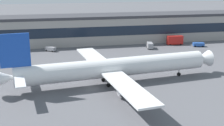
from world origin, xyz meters
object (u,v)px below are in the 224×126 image
follow_me_car (51,49)px  catering_truck (175,40)px  pushback_tractor (199,44)px  airliner (112,68)px  crew_van (150,45)px

follow_me_car → catering_truck: (55.67, 1.24, 1.20)m
pushback_tractor → airliner: bearing=-140.3°
catering_truck → follow_me_car: bearing=-178.7°
crew_van → catering_truck: bearing=20.5°
crew_van → catering_truck: (13.51, 5.05, 0.83)m
airliner → crew_van: 48.22m
airliner → follow_me_car: size_ratio=14.11×
pushback_tractor → crew_van: 22.62m
pushback_tractor → crew_van: bearing=178.1°
airliner → crew_van: size_ratio=11.74×
follow_me_car → catering_truck: catering_truck is taller
pushback_tractor → catering_truck: catering_truck is taller
follow_me_car → airliner: bearing=-69.6°
airliner → catering_truck: (39.07, 45.80, -2.46)m
pushback_tractor → catering_truck: (-9.09, 5.82, 1.24)m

